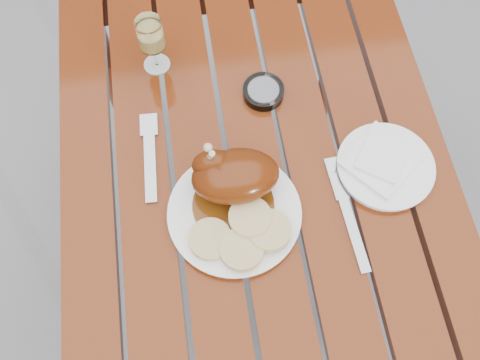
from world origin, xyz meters
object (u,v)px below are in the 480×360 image
at_px(dinner_plate, 234,214).
at_px(side_plate, 385,167).
at_px(table, 253,230).
at_px(wine_glass, 153,45).
at_px(ashtray, 263,92).

height_order(dinner_plate, side_plate, same).
height_order(table, dinner_plate, dinner_plate).
bearing_deg(wine_glass, dinner_plate, -72.76).
height_order(dinner_plate, wine_glass, wine_glass).
height_order(dinner_plate, ashtray, ashtray).
relative_size(table, wine_glass, 8.59).
bearing_deg(table, dinner_plate, -122.21).
xyz_separation_m(table, ashtray, (0.04, 0.17, 0.39)).
bearing_deg(dinner_plate, table, 57.79).
distance_m(wine_glass, ashtray, 0.26).
height_order(table, ashtray, ashtray).
height_order(table, side_plate, side_plate).
relative_size(wine_glass, side_plate, 0.70).
relative_size(table, ashtray, 13.33).
height_order(side_plate, ashtray, ashtray).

